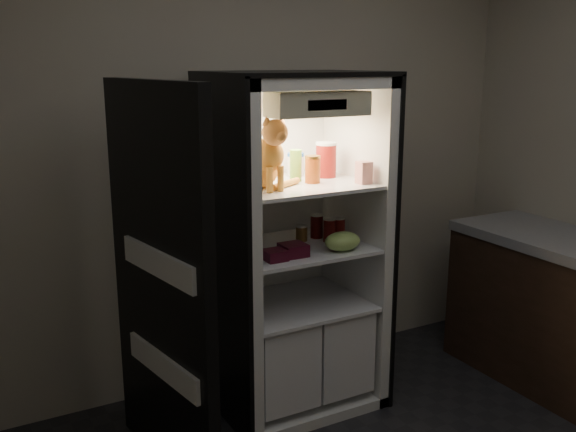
% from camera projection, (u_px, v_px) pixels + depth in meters
% --- Properties ---
extents(room_shell, '(3.60, 3.60, 3.60)m').
position_uv_depth(room_shell, '(483.00, 151.00, 2.23)').
color(room_shell, white).
rests_on(room_shell, floor).
extents(refrigerator, '(0.90, 0.72, 1.88)m').
position_uv_depth(refrigerator, '(291.00, 268.00, 3.61)').
color(refrigerator, white).
rests_on(refrigerator, floor).
extents(fridge_door, '(0.21, 0.87, 1.85)m').
position_uv_depth(fridge_door, '(161.00, 287.00, 2.94)').
color(fridge_door, black).
rests_on(fridge_door, floor).
extents(tabby_cat, '(0.33, 0.38, 0.39)m').
position_uv_depth(tabby_cat, '(264.00, 160.00, 3.25)').
color(tabby_cat, '#C07018').
rests_on(tabby_cat, refrigerator).
extents(parmesan_shaker, '(0.07, 0.07, 0.17)m').
position_uv_depth(parmesan_shaker, '(296.00, 165.00, 3.46)').
color(parmesan_shaker, '#268E2A').
rests_on(parmesan_shaker, refrigerator).
extents(mayo_tub, '(0.09, 0.09, 0.13)m').
position_uv_depth(mayo_tub, '(296.00, 165.00, 3.62)').
color(mayo_tub, white).
rests_on(mayo_tub, refrigerator).
extents(salsa_jar, '(0.08, 0.08, 0.15)m').
position_uv_depth(salsa_jar, '(313.00, 169.00, 3.41)').
color(salsa_jar, maroon).
rests_on(salsa_jar, refrigerator).
extents(pepper_jar, '(0.12, 0.12, 0.20)m').
position_uv_depth(pepper_jar, '(326.00, 160.00, 3.58)').
color(pepper_jar, '#A11715').
rests_on(pepper_jar, refrigerator).
extents(cream_carton, '(0.07, 0.07, 0.12)m').
position_uv_depth(cream_carton, '(364.00, 173.00, 3.40)').
color(cream_carton, silver).
rests_on(cream_carton, refrigerator).
extents(soda_can_a, '(0.07, 0.07, 0.13)m').
position_uv_depth(soda_can_a, '(317.00, 226.00, 3.66)').
color(soda_can_a, black).
rests_on(soda_can_a, refrigerator).
extents(soda_can_b, '(0.07, 0.07, 0.13)m').
position_uv_depth(soda_can_b, '(339.00, 229.00, 3.60)').
color(soda_can_b, black).
rests_on(soda_can_b, refrigerator).
extents(soda_can_c, '(0.07, 0.07, 0.13)m').
position_uv_depth(soda_can_c, '(329.00, 230.00, 3.58)').
color(soda_can_c, black).
rests_on(soda_can_c, refrigerator).
extents(condiment_jar, '(0.07, 0.07, 0.09)m').
position_uv_depth(condiment_jar, '(302.00, 233.00, 3.60)').
color(condiment_jar, brown).
rests_on(condiment_jar, refrigerator).
extents(grape_bag, '(0.20, 0.15, 0.10)m').
position_uv_depth(grape_bag, '(343.00, 241.00, 3.41)').
color(grape_bag, '#84AF51').
rests_on(grape_bag, refrigerator).
extents(berry_box_left, '(0.11, 0.11, 0.05)m').
position_uv_depth(berry_box_left, '(275.00, 255.00, 3.25)').
color(berry_box_left, '#4C0C1F').
rests_on(berry_box_left, refrigerator).
extents(berry_box_right, '(0.13, 0.13, 0.06)m').
position_uv_depth(berry_box_right, '(293.00, 250.00, 3.33)').
color(berry_box_right, '#4C0C1F').
rests_on(berry_box_right, refrigerator).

